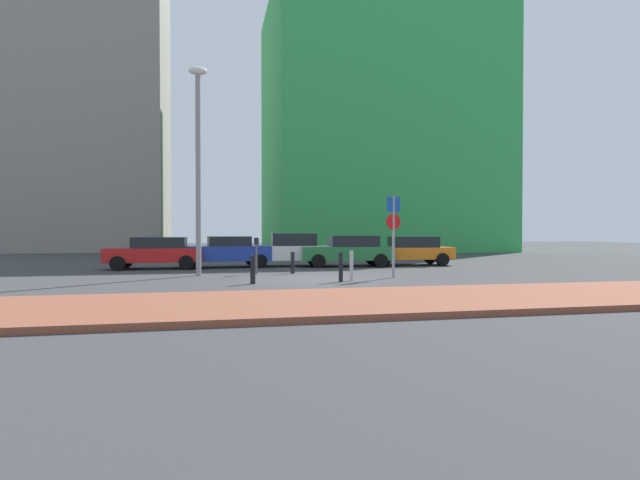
% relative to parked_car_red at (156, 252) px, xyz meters
% --- Properties ---
extents(ground_plane, '(120.00, 120.00, 0.00)m').
position_rel_parked_car_red_xyz_m(ground_plane, '(6.02, -6.36, -0.77)').
color(ground_plane, '#38383A').
extents(sidewalk_brick, '(40.00, 4.32, 0.14)m').
position_rel_parked_car_red_xyz_m(sidewalk_brick, '(6.02, -12.58, -0.70)').
color(sidewalk_brick, brown).
rests_on(sidewalk_brick, ground).
extents(parked_car_red, '(4.28, 2.05, 1.44)m').
position_rel_parked_car_red_xyz_m(parked_car_red, '(0.00, 0.00, 0.00)').
color(parked_car_red, red).
rests_on(parked_car_red, ground).
extents(parked_car_blue, '(4.49, 2.20, 1.47)m').
position_rel_parked_car_red_xyz_m(parked_car_blue, '(3.04, 0.29, -0.00)').
color(parked_car_blue, '#1E389E').
rests_on(parked_car_blue, ground).
extents(parked_car_white, '(4.18, 2.15, 1.60)m').
position_rel_parked_car_red_xyz_m(parked_car_white, '(6.20, 0.44, 0.06)').
color(parked_car_white, white).
rests_on(parked_car_white, ground).
extents(parked_car_green, '(4.50, 2.16, 1.49)m').
position_rel_parked_car_red_xyz_m(parked_car_green, '(8.95, -0.29, 0.02)').
color(parked_car_green, '#237238').
rests_on(parked_car_green, ground).
extents(parked_car_orange, '(4.50, 2.15, 1.45)m').
position_rel_parked_car_red_xyz_m(parked_car_orange, '(12.20, -0.07, -0.01)').
color(parked_car_orange, orange).
rests_on(parked_car_orange, ground).
extents(parking_sign_post, '(0.59, 0.17, 2.98)m').
position_rel_parked_car_red_xyz_m(parking_sign_post, '(9.01, -6.37, 1.11)').
color(parking_sign_post, gray).
rests_on(parking_sign_post, ground).
extents(parking_meter, '(0.18, 0.14, 1.45)m').
position_rel_parked_car_red_xyz_m(parking_meter, '(4.21, -3.81, 0.17)').
color(parking_meter, '#4C4C51').
rests_on(parking_meter, ground).
extents(street_lamp, '(0.70, 0.36, 7.98)m').
position_rel_parked_car_red_xyz_m(street_lamp, '(1.99, -4.00, 3.86)').
color(street_lamp, gray).
rests_on(street_lamp, ground).
extents(traffic_bollard_near, '(0.16, 0.16, 0.88)m').
position_rel_parked_car_red_xyz_m(traffic_bollard_near, '(5.67, -3.81, -0.33)').
color(traffic_bollard_near, black).
rests_on(traffic_bollard_near, ground).
extents(traffic_bollard_mid, '(0.14, 0.14, 0.99)m').
position_rel_parked_car_red_xyz_m(traffic_bollard_mid, '(6.74, -7.41, -0.27)').
color(traffic_bollard_mid, black).
rests_on(traffic_bollard_mid, ground).
extents(traffic_bollard_far, '(0.17, 0.17, 0.91)m').
position_rel_parked_car_red_xyz_m(traffic_bollard_far, '(3.79, -7.48, -0.31)').
color(traffic_bollard_far, black).
rests_on(traffic_bollard_far, ground).
extents(traffic_bollard_edge, '(0.12, 0.12, 1.03)m').
position_rel_parked_car_red_xyz_m(traffic_bollard_edge, '(7.18, -7.16, -0.25)').
color(traffic_bollard_edge, '#B7B7BC').
rests_on(traffic_bollard_edge, ground).
extents(building_colorful_midrise, '(19.87, 15.30, 22.35)m').
position_rel_parked_car_red_xyz_m(building_colorful_midrise, '(17.33, 20.29, 10.41)').
color(building_colorful_midrise, green).
rests_on(building_colorful_midrise, ground).
extents(building_under_construction, '(11.88, 10.12, 25.67)m').
position_rel_parked_car_red_xyz_m(building_under_construction, '(-7.61, 23.51, 12.07)').
color(building_under_construction, gray).
rests_on(building_under_construction, ground).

